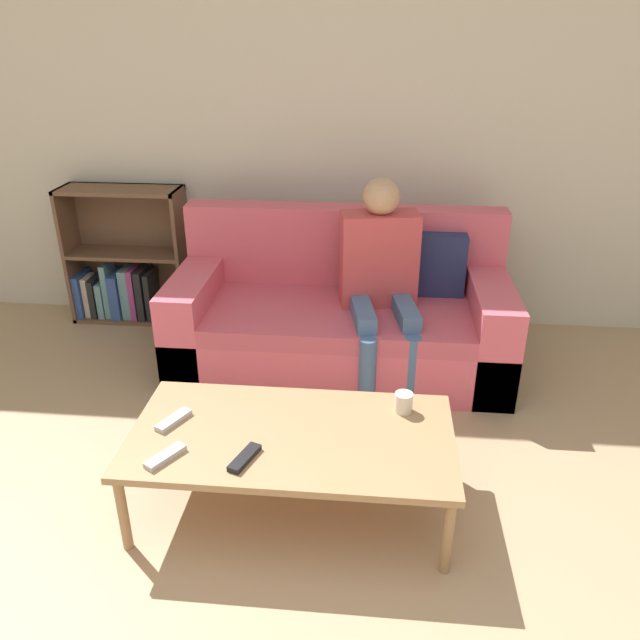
% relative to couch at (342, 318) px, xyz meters
% --- Properties ---
extents(wall_back, '(12.00, 0.06, 2.60)m').
position_rel_couch_xyz_m(wall_back, '(-0.03, 0.66, 1.02)').
color(wall_back, beige).
rests_on(wall_back, ground_plane).
extents(couch, '(1.89, 0.86, 0.87)m').
position_rel_couch_xyz_m(couch, '(0.00, 0.00, 0.00)').
color(couch, '#DB5B70').
rests_on(couch, ground_plane).
extents(bookshelf, '(0.78, 0.28, 0.90)m').
position_rel_couch_xyz_m(bookshelf, '(-1.48, 0.50, 0.06)').
color(bookshelf, brown).
rests_on(bookshelf, ground_plane).
extents(coffee_table, '(1.29, 0.67, 0.37)m').
position_rel_couch_xyz_m(coffee_table, '(-0.12, -1.25, 0.05)').
color(coffee_table, '#A87F56').
rests_on(coffee_table, ground_plane).
extents(person_adult, '(0.47, 0.66, 1.11)m').
position_rel_couch_xyz_m(person_adult, '(0.21, -0.08, 0.35)').
color(person_adult, '#476693').
rests_on(person_adult, ground_plane).
extents(cup_near, '(0.08, 0.08, 0.09)m').
position_rel_couch_xyz_m(cup_near, '(0.32, -1.06, 0.12)').
color(cup_near, silver).
rests_on(cup_near, coffee_table).
extents(tv_remote_0, '(0.10, 0.18, 0.02)m').
position_rel_couch_xyz_m(tv_remote_0, '(-0.27, -1.44, 0.09)').
color(tv_remote_0, black).
rests_on(tv_remote_0, coffee_table).
extents(tv_remote_1, '(0.12, 0.17, 0.02)m').
position_rel_couch_xyz_m(tv_remote_1, '(-0.61, -1.23, 0.09)').
color(tv_remote_1, '#B7B7BC').
rests_on(tv_remote_1, coffee_table).
extents(tv_remote_2, '(0.13, 0.17, 0.02)m').
position_rel_couch_xyz_m(tv_remote_2, '(-0.57, -1.46, 0.09)').
color(tv_remote_2, '#B7B7BC').
rests_on(tv_remote_2, coffee_table).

